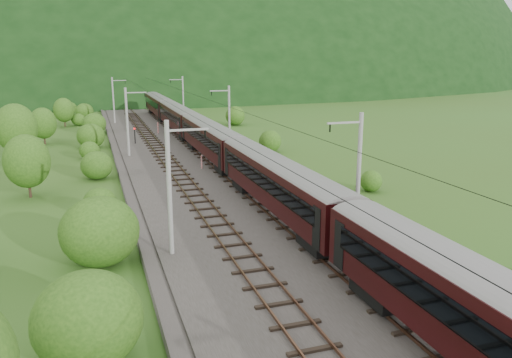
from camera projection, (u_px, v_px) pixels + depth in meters
name	position (u px, v px, depth m)	size (l,w,h in m)	color
ground	(269.00, 246.00, 31.81)	(600.00, 600.00, 0.00)	#3C5B1C
railbed	(228.00, 202.00, 40.99)	(14.00, 220.00, 0.30)	#38332D
track_left	(199.00, 202.00, 40.21)	(2.40, 220.00, 0.27)	brown
track_right	(256.00, 197.00, 41.68)	(2.40, 220.00, 0.27)	brown
catenary_left	(128.00, 120.00, 58.36)	(2.54, 192.28, 8.00)	gray
catenary_right	(229.00, 117.00, 62.11)	(2.54, 192.28, 8.00)	gray
overhead_wires	(227.00, 117.00, 39.34)	(4.83, 198.00, 0.03)	black
mountain_main	(108.00, 79.00, 271.47)	(504.00, 360.00, 244.00)	black
train	(211.00, 134.00, 55.48)	(2.85, 156.27, 4.94)	black
hazard_post_near	(158.00, 128.00, 76.34)	(0.18, 0.18, 1.72)	red
hazard_post_far	(202.00, 162.00, 52.38)	(0.15, 0.15, 1.43)	red
signal	(135.00, 134.00, 67.39)	(0.23, 0.23, 2.12)	black
vegetation_left	(47.00, 173.00, 40.47)	(13.72, 147.06, 6.66)	#264E14
vegetation_right	(307.00, 151.00, 56.51)	(5.95, 98.98, 3.02)	#264E14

